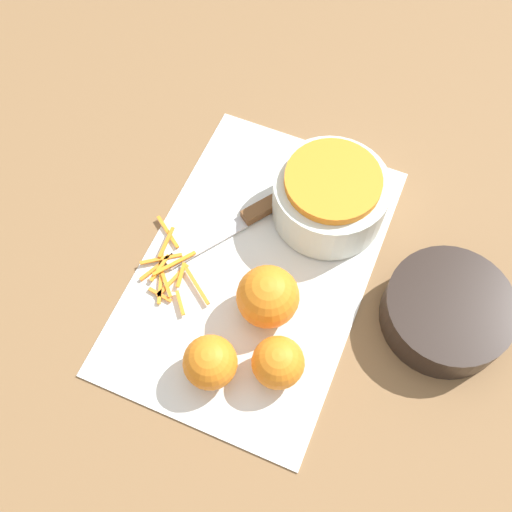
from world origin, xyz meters
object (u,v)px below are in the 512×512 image
bowl_speckled (330,196)px  orange_right (210,362)px  bowl_dark (447,312)px  orange_left (268,297)px  orange_back (278,363)px  knife (259,211)px

bowl_speckled → orange_right: bearing=-11.2°
orange_right → bowl_dark: bearing=126.1°
bowl_speckled → bowl_dark: size_ratio=0.97×
bowl_dark → orange_right: size_ratio=2.43×
bowl_dark → orange_right: 0.32m
orange_left → orange_back: bearing=30.9°
knife → orange_right: size_ratio=2.89×
orange_left → orange_right: bearing=-17.4°
bowl_dark → orange_right: (0.19, -0.26, 0.01)m
knife → orange_left: 0.15m
bowl_speckled → orange_back: bowl_speckled is taller
bowl_speckled → orange_back: bearing=4.9°
bowl_speckled → bowl_dark: 0.22m
bowl_dark → orange_back: size_ratio=2.50×
bowl_speckled → orange_left: bowl_speckled is taller
bowl_speckled → orange_right: 0.29m
orange_back → bowl_dark: bearing=130.8°
bowl_speckled → knife: (0.04, -0.09, -0.04)m
knife → orange_back: 0.24m
bowl_speckled → orange_back: 0.25m
knife → orange_left: size_ratio=2.41×
bowl_speckled → orange_left: bearing=-7.3°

